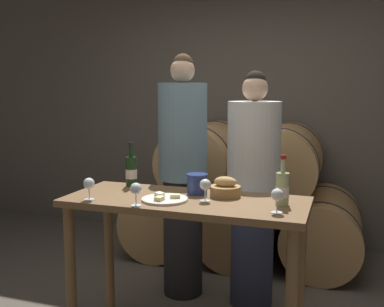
# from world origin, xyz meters

# --- Properties ---
(stone_wall_back) EXTENTS (10.00, 0.12, 3.20)m
(stone_wall_back) POSITION_xyz_m (0.00, 2.17, 1.60)
(stone_wall_back) COLOR #60594F
(stone_wall_back) RESTS_ON ground_plane
(barrel_stack) EXTENTS (2.11, 0.98, 1.25)m
(barrel_stack) POSITION_xyz_m (0.00, 1.56, 0.56)
(barrel_stack) COLOR tan
(barrel_stack) RESTS_ON ground_plane
(tasting_table) EXTENTS (1.42, 0.58, 0.92)m
(tasting_table) POSITION_xyz_m (0.00, 0.00, 0.76)
(tasting_table) COLOR brown
(tasting_table) RESTS_ON ground_plane
(person_left) EXTENTS (0.36, 0.36, 1.81)m
(person_left) POSITION_xyz_m (-0.26, 0.68, 0.92)
(person_left) COLOR #232326
(person_left) RESTS_ON ground_plane
(person_right) EXTENTS (0.37, 0.37, 1.68)m
(person_right) POSITION_xyz_m (0.27, 0.68, 0.85)
(person_right) COLOR #2D334C
(person_right) RESTS_ON ground_plane
(wine_bottle_red) EXTENTS (0.07, 0.07, 0.29)m
(wine_bottle_red) POSITION_xyz_m (-0.46, 0.21, 1.02)
(wine_bottle_red) COLOR #193819
(wine_bottle_red) RESTS_ON tasting_table
(wine_bottle_white) EXTENTS (0.07, 0.07, 0.28)m
(wine_bottle_white) POSITION_xyz_m (0.55, 0.03, 1.01)
(wine_bottle_white) COLOR #ADBC7F
(wine_bottle_white) RESTS_ON tasting_table
(blue_crock) EXTENTS (0.13, 0.13, 0.12)m
(blue_crock) POSITION_xyz_m (0.03, 0.13, 0.99)
(blue_crock) COLOR navy
(blue_crock) RESTS_ON tasting_table
(bread_basket) EXTENTS (0.18, 0.18, 0.12)m
(bread_basket) POSITION_xyz_m (0.21, 0.12, 0.97)
(bread_basket) COLOR #A87F4C
(bread_basket) RESTS_ON tasting_table
(cheese_plate) EXTENTS (0.27, 0.27, 0.04)m
(cheese_plate) POSITION_xyz_m (-0.10, -0.09, 0.93)
(cheese_plate) COLOR white
(cheese_plate) RESTS_ON tasting_table
(wine_glass_far_left) EXTENTS (0.06, 0.06, 0.13)m
(wine_glass_far_left) POSITION_xyz_m (-0.52, -0.21, 1.01)
(wine_glass_far_left) COLOR white
(wine_glass_far_left) RESTS_ON tasting_table
(wine_glass_left) EXTENTS (0.06, 0.06, 0.13)m
(wine_glass_left) POSITION_xyz_m (-0.20, -0.25, 1.01)
(wine_glass_left) COLOR white
(wine_glass_left) RESTS_ON tasting_table
(wine_glass_center) EXTENTS (0.06, 0.06, 0.13)m
(wine_glass_center) POSITION_xyz_m (0.13, -0.02, 1.01)
(wine_glass_center) COLOR white
(wine_glass_center) RESTS_ON tasting_table
(wine_glass_right) EXTENTS (0.06, 0.06, 0.13)m
(wine_glass_right) POSITION_xyz_m (0.55, -0.14, 1.01)
(wine_glass_right) COLOR white
(wine_glass_right) RESTS_ON tasting_table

